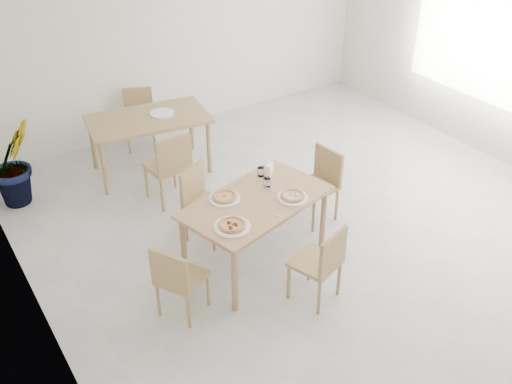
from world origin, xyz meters
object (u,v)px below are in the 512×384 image
chair_south (322,261)px  pizza_mushroom (293,196)px  chair_east (321,180)px  chair_back_s (170,164)px  pizza_pepperoni (232,225)px  plate_empty (162,113)px  napkin_holder (269,170)px  plate_margherita (225,199)px  pizza_margherita (224,197)px  chair_back_n (139,114)px  plate_mushroom (293,198)px  potted_plant (14,163)px  main_table (256,207)px  tumbler_a (267,183)px  second_table (148,124)px  tumbler_b (261,172)px  chair_north (202,198)px  plate_pepperoni (232,227)px

chair_south → pizza_mushroom: 0.73m
chair_east → chair_back_s: bearing=-138.6°
pizza_mushroom → pizza_pepperoni: (-0.75, -0.10, 0.00)m
pizza_mushroom → plate_empty: 2.49m
chair_east → napkin_holder: size_ratio=5.75×
plate_margherita → chair_south: bearing=-65.9°
pizza_margherita → chair_back_n: same height
pizza_mushroom → chair_back_s: (-0.54, 1.65, -0.26)m
chair_back_s → chair_back_n: (0.30, 1.59, -0.06)m
plate_mushroom → plate_empty: same height
plate_margherita → potted_plant: size_ratio=0.30×
main_table → chair_east: size_ratio=1.94×
plate_empty → chair_south: bearing=-87.9°
tumbler_a → napkin_holder: size_ratio=0.67×
potted_plant → main_table: bearing=-55.2°
napkin_holder → second_table: bearing=64.3°
pizza_margherita → tumbler_b: tumbler_b is taller
plate_margherita → potted_plant: (-1.48, 2.31, -0.24)m
main_table → tumbler_a: 0.31m
chair_north → pizza_pepperoni: (-0.19, -0.96, 0.30)m
main_table → napkin_holder: size_ratio=11.17×
pizza_mushroom → plate_empty: pizza_mushroom is taller
chair_south → pizza_margherita: 1.14m
napkin_holder → plate_empty: napkin_holder is taller
plate_pepperoni → plate_empty: same height
main_table → plate_empty: size_ratio=5.39×
tumbler_a → chair_back_n: size_ratio=0.12×
pizza_margherita → chair_back_n: 2.92m
main_table → plate_empty: plate_empty is taller
plate_mushroom → second_table: bearing=99.8°
chair_east → plate_pepperoni: size_ratio=2.48×
pizza_mushroom → tumbler_a: bearing=105.7°
tumbler_a → tumbler_b: tumbler_a is taller
chair_east → tumbler_a: (-0.83, -0.15, 0.31)m
tumbler_b → chair_back_n: size_ratio=0.12×
pizza_pepperoni → chair_back_s: (0.20, 1.75, -0.26)m
main_table → second_table: bearing=78.0°
plate_mushroom → tumbler_b: size_ratio=3.20×
tumbler_b → potted_plant: potted_plant is taller
chair_east → tumbler_b: size_ratio=8.87×
main_table → plate_mushroom: (0.32, -0.17, 0.09)m
chair_north → pizza_pepperoni: size_ratio=2.45×
tumbler_b → chair_north: bearing=148.7°
pizza_mushroom → plate_empty: (-0.23, 2.48, -0.02)m
pizza_pepperoni → napkin_holder: (0.79, 0.58, 0.04)m
chair_east → tumbler_b: tumbler_b is taller
tumbler_a → chair_back_s: (-0.45, 1.33, -0.28)m
chair_south → napkin_holder: 1.20m
plate_pepperoni → potted_plant: potted_plant is taller
pizza_mushroom → plate_margherita: bearing=148.6°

